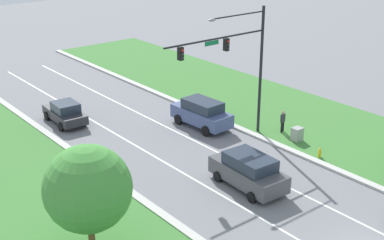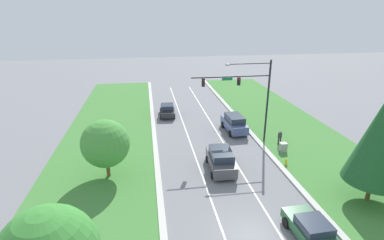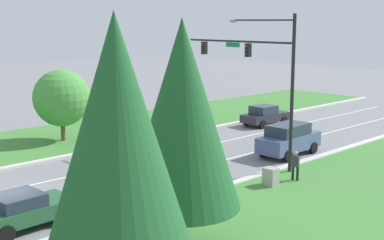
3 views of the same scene
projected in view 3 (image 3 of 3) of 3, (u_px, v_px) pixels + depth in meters
ground_plane at (5, 203)px, 25.56m from camera, size 160.00×160.00×0.00m
curb_strip_right at (67, 235)px, 21.55m from camera, size 0.50×90.00×0.15m
lane_stripe_inner_right at (23, 213)px, 24.29m from camera, size 0.14×81.00×0.01m
traffic_signal_mast at (261, 67)px, 31.20m from camera, size 8.27×0.41×9.00m
slate_blue_suv at (289, 139)px, 34.54m from camera, size 2.28×4.92×2.07m
charcoal_sedan at (265, 115)px, 44.58m from camera, size 2.20×4.42×1.67m
graphite_suv at (147, 152)px, 31.31m from camera, size 2.43×4.92×1.99m
forest_sedan at (23, 210)px, 22.41m from camera, size 2.27×4.28×1.52m
utility_cabinet at (271, 177)px, 28.05m from camera, size 0.70×0.60×1.02m
pedestrian at (295, 165)px, 28.85m from camera, size 0.43×0.32×1.69m
fire_hydrant at (223, 187)px, 26.90m from camera, size 0.34×0.20×0.70m
conifer_near_right_tree at (182, 115)px, 19.20m from camera, size 4.31×4.31×8.73m
oak_near_left_tree at (62, 98)px, 38.13m from camera, size 4.07×4.07×5.21m
conifer_far_right_tree at (117, 151)px, 13.39m from camera, size 4.36×4.36×8.86m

